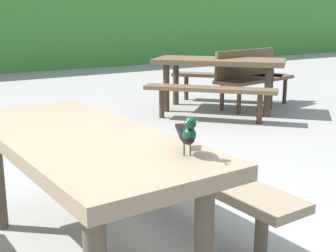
{
  "coord_description": "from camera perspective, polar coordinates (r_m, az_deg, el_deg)",
  "views": [
    {
      "loc": [
        -0.92,
        -1.91,
        1.33
      ],
      "look_at": [
        0.19,
        -0.2,
        0.84
      ],
      "focal_mm": 49.03,
      "sensor_mm": 36.0,
      "label": 1
    }
  ],
  "objects": [
    {
      "name": "picnic_table_mid_left",
      "position": [
        6.57,
        6.36,
        6.72
      ],
      "size": [
        2.39,
        2.39,
        0.74
      ],
      "color": "brown",
      "rests_on": "ground"
    },
    {
      "name": "bird_grackle",
      "position": [
        1.96,
        2.44,
        -0.85
      ],
      "size": [
        0.14,
        0.27,
        0.18
      ],
      "color": "black",
      "rests_on": "picnic_table_foreground"
    },
    {
      "name": "picnic_table_foreground",
      "position": [
        2.47,
        -10.73,
        -4.99
      ],
      "size": [
        1.73,
        1.82,
        0.74
      ],
      "color": "#84725B",
      "rests_on": "ground"
    },
    {
      "name": "park_bench_side",
      "position": [
        6.95,
        10.29,
        6.42
      ],
      "size": [
        1.45,
        0.67,
        0.84
      ],
      "color": "brown",
      "rests_on": "ground"
    }
  ]
}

